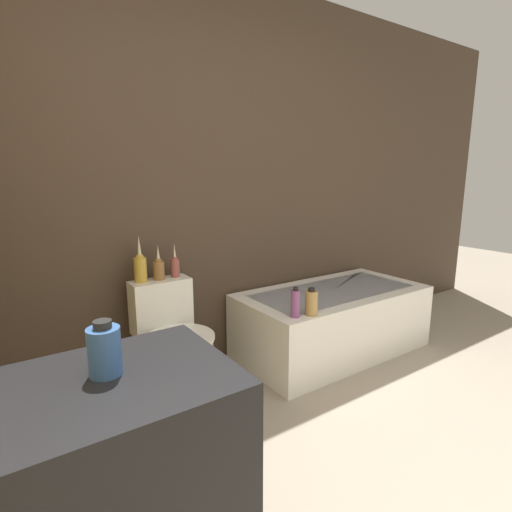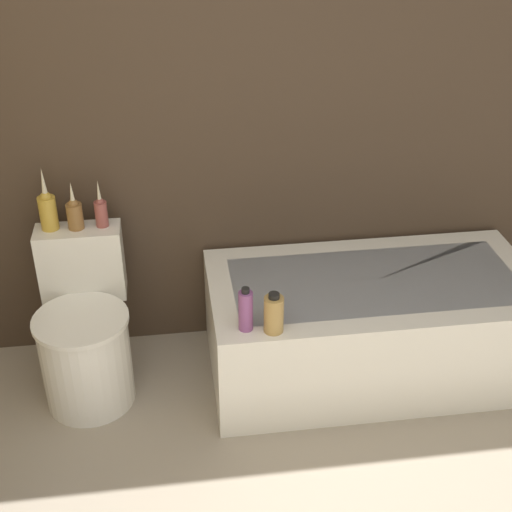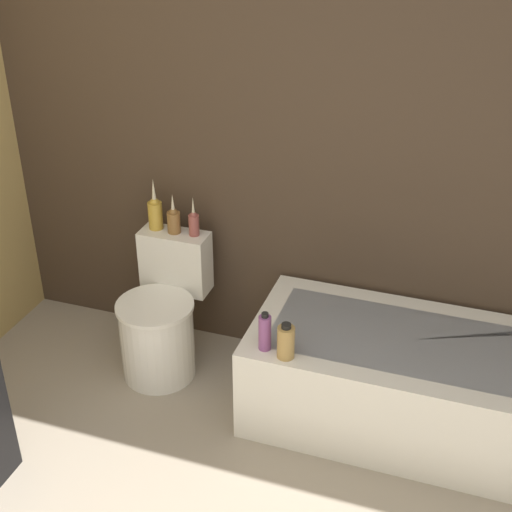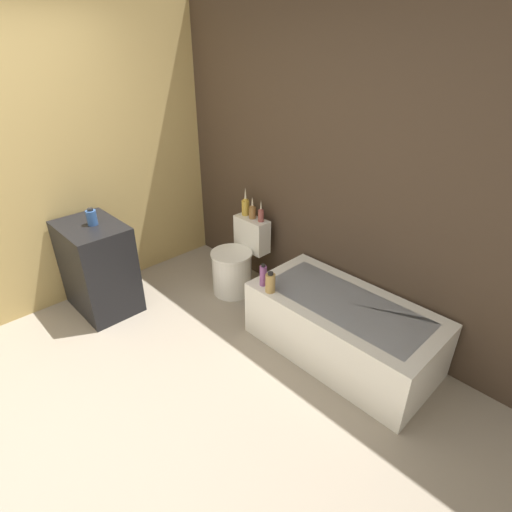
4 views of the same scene
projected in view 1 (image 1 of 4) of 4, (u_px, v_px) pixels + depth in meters
The scene contains 9 objects.
wall_back_tiled at pixel (212, 179), 2.71m from camera, with size 6.40×0.06×2.60m.
bathtub at pixel (332, 320), 3.03m from camera, with size 1.44×0.73×0.48m.
toilet at pixel (176, 355), 2.34m from camera, with size 0.40×0.55×0.70m.
soap_bottle_glass at pixel (104, 350), 1.02m from camera, with size 0.08×0.08×0.15m.
vase_gold at pixel (140, 267), 2.36m from camera, with size 0.07×0.07×0.28m.
vase_silver at pixel (159, 268), 2.42m from camera, with size 0.07×0.07×0.21m.
vase_bronze at pixel (175, 266), 2.48m from camera, with size 0.05×0.05×0.21m.
shampoo_bottle_tall at pixel (295, 303), 2.42m from camera, with size 0.06×0.06×0.19m.
shampoo_bottle_short at pixel (311, 303), 2.45m from camera, with size 0.08×0.08×0.17m.
Camera 1 is at (-1.32, -0.27, 1.34)m, focal length 28.00 mm.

